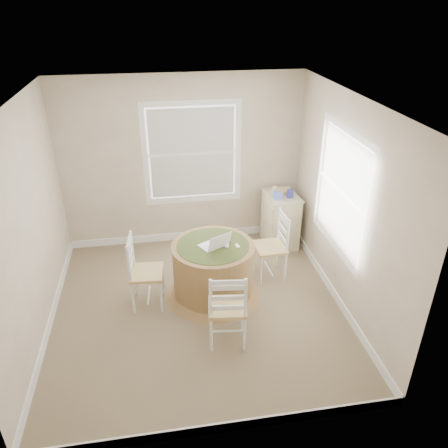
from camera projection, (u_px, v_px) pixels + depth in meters
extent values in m
cube|color=#77644B|center=(198.00, 309.00, 5.56)|extent=(3.60, 3.60, 0.02)
cube|color=white|center=(191.00, 100.00, 4.32)|extent=(3.60, 3.60, 0.02)
cube|color=beige|center=(182.00, 163.00, 6.52)|extent=(3.60, 0.02, 2.60)
cube|color=beige|center=(220.00, 324.00, 3.37)|extent=(3.60, 0.02, 2.60)
cube|color=beige|center=(27.00, 230.00, 4.68)|extent=(0.02, 3.60, 2.60)
cube|color=beige|center=(346.00, 206.00, 5.20)|extent=(0.02, 3.60, 2.60)
cube|color=white|center=(186.00, 236.00, 7.08)|extent=(3.60, 0.02, 0.12)
cube|color=white|center=(220.00, 428.00, 3.97)|extent=(3.60, 0.02, 0.12)
cube|color=white|center=(51.00, 320.00, 5.27)|extent=(0.02, 3.60, 0.12)
cube|color=white|center=(332.00, 291.00, 5.78)|extent=(0.02, 3.60, 0.12)
cylinder|color=olive|center=(213.00, 268.00, 5.63)|extent=(1.03, 1.03, 0.67)
cone|color=olive|center=(214.00, 291.00, 5.81)|extent=(1.23, 1.23, 0.07)
cylinder|color=olive|center=(213.00, 247.00, 5.48)|extent=(1.05, 1.05, 0.03)
cylinder|color=#425123|center=(213.00, 245.00, 5.47)|extent=(0.91, 0.91, 0.01)
cone|color=#425123|center=(213.00, 249.00, 5.50)|extent=(1.01, 1.01, 0.10)
cube|color=white|center=(213.00, 245.00, 5.47)|extent=(0.40, 0.36, 0.02)
cube|color=silver|center=(213.00, 244.00, 5.47)|extent=(0.30, 0.24, 0.00)
cube|color=black|center=(220.00, 242.00, 5.32)|extent=(0.32, 0.21, 0.21)
ellipsoid|color=white|center=(227.00, 246.00, 5.44)|extent=(0.07, 0.10, 0.03)
cube|color=#B7BABF|center=(237.00, 246.00, 5.45)|extent=(0.06, 0.10, 0.02)
cube|color=black|center=(228.00, 242.00, 5.52)|extent=(0.07, 0.06, 0.02)
cube|color=beige|center=(280.00, 220.00, 6.80)|extent=(0.49, 0.64, 0.82)
cube|color=beige|center=(282.00, 196.00, 6.60)|extent=(0.52, 0.67, 0.02)
cube|color=#C0BA8E|center=(265.00, 236.00, 6.86)|extent=(0.05, 0.51, 0.18)
cube|color=#C0BA8E|center=(265.00, 222.00, 6.74)|extent=(0.05, 0.51, 0.18)
cube|color=#C0BA8E|center=(266.00, 208.00, 6.63)|extent=(0.05, 0.51, 0.18)
cube|color=#6076DB|center=(277.00, 196.00, 6.44)|extent=(0.13, 0.13, 0.10)
cube|color=#E4B150|center=(283.00, 192.00, 6.62)|extent=(0.16, 0.11, 0.06)
cube|color=#323496|center=(291.00, 194.00, 6.49)|extent=(0.09, 0.09, 0.12)
cylinder|color=beige|center=(274.00, 189.00, 6.69)|extent=(0.07, 0.07, 0.09)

